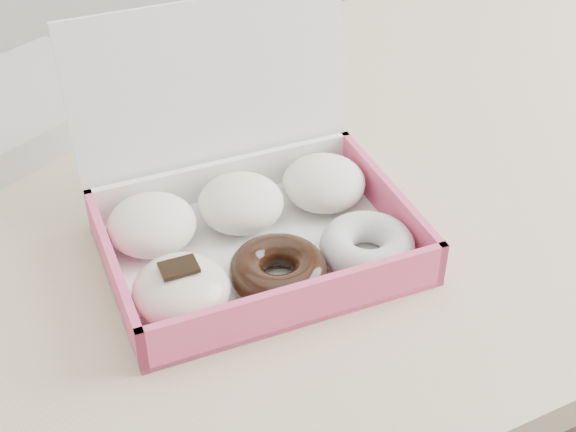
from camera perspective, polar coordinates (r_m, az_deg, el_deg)
name	(u,v)px	position (r m, az deg, el deg)	size (l,w,h in m)	color
table	(378,198)	(1.01, 6.41, 1.30)	(1.20, 0.80, 0.75)	tan
donut_box	(249,219)	(0.79, -2.78, -0.24)	(0.31, 0.27, 0.21)	white
newspapers	(16,109)	(1.05, -18.76, 7.25)	(0.26, 0.20, 0.04)	beige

